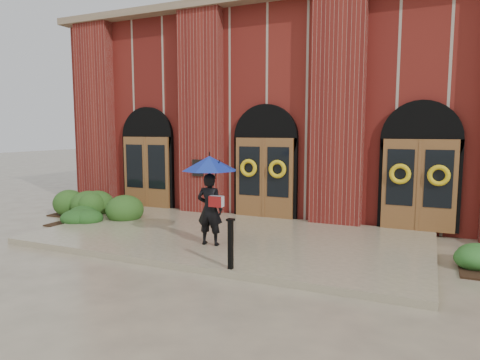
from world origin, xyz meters
The scene contains 7 objects.
ground centered at (0.00, 0.00, 0.00)m, with size 90.00×90.00×0.00m, color tan.
landing centered at (0.00, 0.15, 0.07)m, with size 10.00×5.30×0.15m, color tan.
church_building centered at (0.00, 8.78, 3.50)m, with size 16.20×12.53×7.00m.
man_with_umbrella centered at (0.01, -0.92, 1.65)m, with size 1.47×1.47×2.14m.
metal_post centered at (1.24, -2.35, 0.68)m, with size 0.15×0.15×1.01m.
hedge_wall_left centered at (-5.20, 1.23, 0.42)m, with size 3.27×1.31×0.84m, color #284F1A.
hedge_front_left centered at (-5.10, 0.00, 0.24)m, with size 1.36×1.17×0.48m, color #204A19.
Camera 1 is at (4.78, -9.79, 2.90)m, focal length 32.00 mm.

